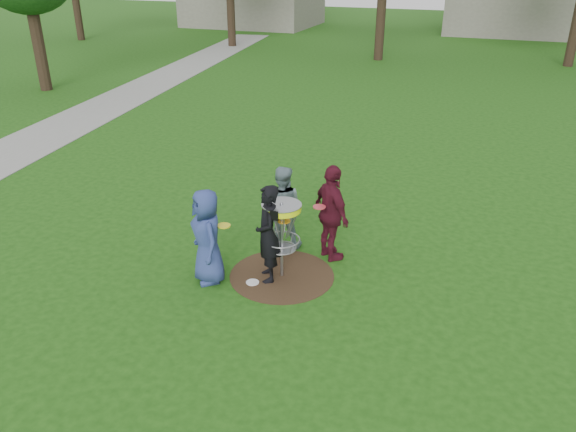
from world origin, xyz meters
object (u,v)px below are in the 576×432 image
(player_grey, at_px, (282,207))
(player_blue, at_px, (207,236))
(player_maroon, at_px, (332,213))
(disc_golf_basket, at_px, (282,222))
(player_black, at_px, (268,234))

(player_grey, bearing_deg, player_blue, 49.04)
(player_grey, height_order, player_maroon, player_maroon)
(player_maroon, relative_size, disc_golf_basket, 1.29)
(player_black, distance_m, player_grey, 1.21)
(player_black, xyz_separation_m, player_grey, (-0.22, 1.19, -0.06))
(player_maroon, distance_m, disc_golf_basket, 1.08)
(player_black, height_order, player_maroon, player_maroon)
(player_blue, relative_size, player_grey, 1.03)
(player_black, distance_m, player_maroon, 1.30)
(player_black, relative_size, player_maroon, 0.95)
(player_black, xyz_separation_m, disc_golf_basket, (0.18, 0.16, 0.17))
(player_grey, distance_m, player_maroon, 1.01)
(player_blue, height_order, player_maroon, player_maroon)
(player_blue, distance_m, player_grey, 1.72)
(disc_golf_basket, bearing_deg, player_blue, -153.84)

